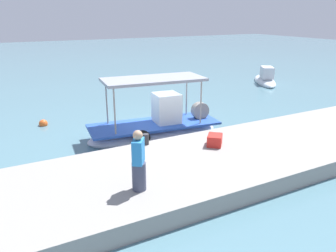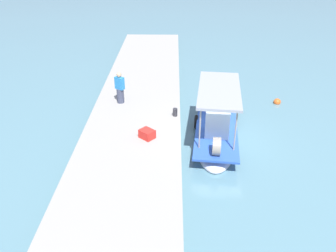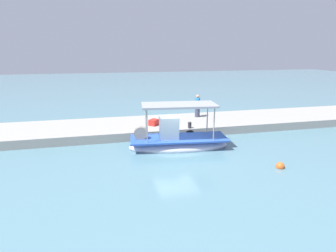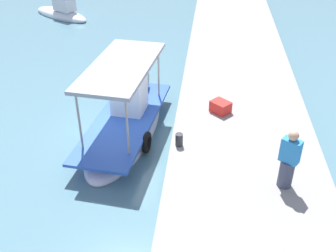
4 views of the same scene
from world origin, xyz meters
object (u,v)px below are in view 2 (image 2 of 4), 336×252
at_px(mooring_bollard, 175,112).
at_px(marker_buoy, 277,102).
at_px(main_fishing_boat, 216,132).
at_px(cargo_crate, 147,134).
at_px(fisherman_near_bollard, 120,89).

bearing_deg(mooring_bollard, marker_buoy, 115.24).
relative_size(main_fishing_boat, cargo_crate, 9.51).
bearing_deg(main_fishing_boat, mooring_bollard, -125.25).
relative_size(main_fishing_boat, marker_buoy, 14.48).
height_order(fisherman_near_bollard, marker_buoy, fisherman_near_bollard).
distance_m(fisherman_near_bollard, mooring_bollard, 3.51).
height_order(fisherman_near_bollard, cargo_crate, fisherman_near_bollard).
relative_size(main_fishing_boat, mooring_bollard, 14.90).
height_order(fisherman_near_bollard, mooring_bollard, fisherman_near_bollard).
xyz_separation_m(mooring_bollard, cargo_crate, (2.28, -1.31, -0.00)).
bearing_deg(cargo_crate, fisherman_near_bollard, -155.54).
bearing_deg(main_fishing_boat, cargo_crate, -75.67).
bearing_deg(marker_buoy, main_fishing_boat, -43.66).
xyz_separation_m(cargo_crate, marker_buoy, (-5.17, 7.45, -0.71)).
xyz_separation_m(main_fishing_boat, mooring_bollard, (-1.43, -2.02, 0.34)).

